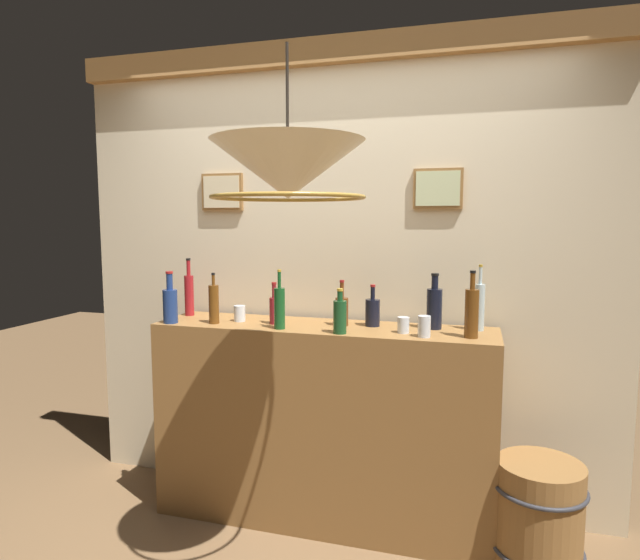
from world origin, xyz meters
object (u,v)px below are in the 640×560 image
Objects in this scene: liquor_bottle_sherry at (342,310)px; glass_tumbler_shot at (403,325)px; liquor_bottle_whiskey at (189,293)px; liquor_bottle_scotch at (274,309)px; glass_tumbler_highball at (424,326)px; pendant_lamp at (288,172)px; liquor_bottle_amaro at (170,304)px; liquor_bottle_rum at (373,312)px; liquor_bottle_bourbon at (434,307)px; liquor_bottle_tequila at (479,306)px; wooden_barrel at (538,517)px; liquor_bottle_vodka at (280,307)px; glass_tumbler_rocks at (240,313)px; liquor_bottle_vermouth at (340,316)px; liquor_bottle_mezcal at (472,312)px; liquor_bottle_port at (214,304)px.

glass_tumbler_shot is (0.34, -0.10, -0.04)m from liquor_bottle_sherry.
liquor_bottle_scotch is at bearing -10.48° from liquor_bottle_whiskey.
liquor_bottle_sherry is at bearing 160.22° from glass_tumbler_highball.
pendant_lamp reaches higher than glass_tumbler_shot.
liquor_bottle_amaro is at bearing 148.10° from pendant_lamp.
liquor_bottle_rum is 0.32m from liquor_bottle_bourbon.
pendant_lamp is at bearing -132.46° from liquor_bottle_tequila.
wooden_barrel is (0.65, -0.09, -0.86)m from glass_tumbler_shot.
liquor_bottle_vodka reaches higher than wooden_barrel.
liquor_bottle_rum is 2.14× the size of glass_tumbler_highball.
liquor_bottle_whiskey is 3.27× the size of glass_tumbler_highball.
liquor_bottle_bourbon reaches higher than glass_tumbler_rocks.
liquor_bottle_mezcal is at bearing 7.29° from liquor_bottle_vermouth.
wooden_barrel is (1.35, -0.13, -0.90)m from liquor_bottle_scotch.
liquor_bottle_amaro is 1.58m from liquor_bottle_mezcal.
liquor_bottle_port is (-0.84, -0.17, 0.03)m from liquor_bottle_rum.
liquor_bottle_mezcal is at bearing -5.88° from liquor_bottle_whiskey.
liquor_bottle_whiskey reaches higher than liquor_bottle_vodka.
glass_tumbler_highball is at bearing 49.78° from pendant_lamp.
glass_tumbler_rocks reaches higher than glass_tumbler_shot.
liquor_bottle_sherry is 0.34m from liquor_bottle_vodka.
liquor_bottle_rum is 0.78× the size of liquor_bottle_amaro.
liquor_bottle_vermouth is 0.72m from liquor_bottle_port.
wooden_barrel is at bearing -41.33° from liquor_bottle_tequila.
liquor_bottle_port is 1.91m from wooden_barrel.
liquor_bottle_vermouth is 0.92× the size of liquor_bottle_sherry.
liquor_bottle_tequila reaches higher than liquor_bottle_sherry.
liquor_bottle_vodka is at bearing -5.16° from liquor_bottle_port.
glass_tumbler_rocks is at bearing 173.15° from glass_tumbler_highball.
liquor_bottle_amaro is at bearing -168.46° from liquor_bottle_sherry.
glass_tumbler_highball is at bearing 4.58° from liquor_bottle_vermouth.
liquor_bottle_amaro is at bearing -156.49° from glass_tumbler_rocks.
liquor_bottle_bourbon is (-0.22, -0.02, -0.01)m from liquor_bottle_tequila.
liquor_bottle_port is at bearing 174.84° from liquor_bottle_vodka.
glass_tumbler_highball is (0.45, -0.16, -0.03)m from liquor_bottle_sherry.
glass_tumbler_highball is 0.17× the size of pendant_lamp.
liquor_bottle_rum is 1.24m from wooden_barrel.
liquor_bottle_vermouth is 0.73× the size of liquor_bottle_vodka.
liquor_bottle_mezcal is 1.12× the size of liquor_bottle_bourbon.
glass_tumbler_rocks is 1.79m from wooden_barrel.
liquor_bottle_whiskey is 1.41m from liquor_bottle_bourbon.
liquor_bottle_tequila is 0.19m from liquor_bottle_mezcal.
pendant_lamp is at bearing -130.22° from glass_tumbler_highball.
liquor_bottle_bourbon is at bearing 9.78° from liquor_bottle_amaro.
liquor_bottle_sherry is at bearing 170.28° from liquor_bottle_mezcal.
liquor_bottle_sherry reaches higher than liquor_bottle_scotch.
liquor_bottle_tequila is at bearing 24.86° from glass_tumbler_shot.
liquor_bottle_sherry is 0.79× the size of liquor_bottle_vodka.
liquor_bottle_vermouth is 0.33m from liquor_bottle_vodka.
glass_tumbler_highball is (1.13, -0.03, -0.06)m from liquor_bottle_port.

